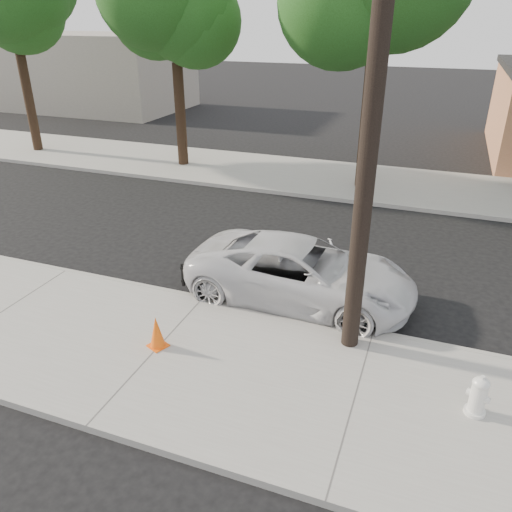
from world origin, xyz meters
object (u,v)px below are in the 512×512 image
(utility_pole, at_px, (372,116))
(traffic_cone, at_px, (157,332))
(police_cruiser, at_px, (301,272))
(fire_hydrant, at_px, (478,397))

(utility_pole, distance_m, traffic_cone, 5.75)
(police_cruiser, relative_size, traffic_cone, 7.78)
(utility_pole, relative_size, traffic_cone, 13.08)
(police_cruiser, height_order, traffic_cone, police_cruiser)
(utility_pole, height_order, police_cruiser, utility_pole)
(fire_hydrant, relative_size, traffic_cone, 1.06)
(utility_pole, xyz_separation_m, police_cruiser, (-1.49, 1.56, -3.95))
(police_cruiser, bearing_deg, fire_hydrant, -124.71)
(fire_hydrant, height_order, traffic_cone, fire_hydrant)
(fire_hydrant, bearing_deg, police_cruiser, 166.47)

